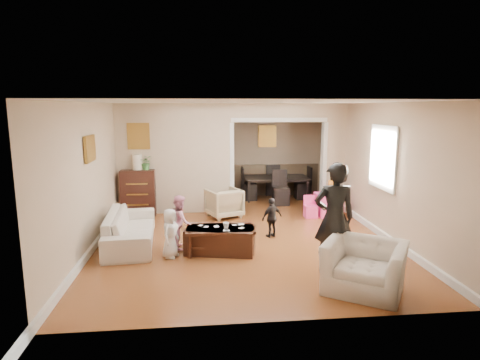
{
  "coord_description": "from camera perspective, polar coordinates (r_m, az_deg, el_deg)",
  "views": [
    {
      "loc": [
        -0.83,
        -7.89,
        2.51
      ],
      "look_at": [
        0.0,
        0.2,
        1.05
      ],
      "focal_mm": 30.43,
      "sensor_mm": 36.0,
      "label": 1
    }
  ],
  "objects": [
    {
      "name": "sofa",
      "position": [
        7.84,
        -15.1,
        -6.53
      ],
      "size": [
        0.97,
        2.14,
        0.61
      ],
      "primitive_type": "imported",
      "rotation": [
        0.0,
        0.0,
        1.65
      ],
      "color": "beige",
      "rests_on": "ground"
    },
    {
      "name": "partition_left",
      "position": [
        9.78,
        -9.02,
        2.95
      ],
      "size": [
        2.75,
        0.18,
        2.6
      ],
      "primitive_type": "cube",
      "color": "#C0A88C",
      "rests_on": "ground"
    },
    {
      "name": "framed_art_alcove",
      "position": [
        11.52,
        3.83,
        6.14
      ],
      "size": [
        0.45,
        0.03,
        0.55
      ],
      "primitive_type": "cube",
      "color": "brown"
    },
    {
      "name": "craft_papers",
      "position": [
        7.15,
        -2.19,
        -6.61
      ],
      "size": [
        0.83,
        0.45,
        0.0
      ],
      "color": "white",
      "rests_on": "coffee_table"
    },
    {
      "name": "play_table",
      "position": [
        9.73,
        12.29,
        -3.4
      ],
      "size": [
        0.59,
        0.59,
        0.53
      ],
      "primitive_type": "cube",
      "rotation": [
        0.0,
        0.0,
        0.07
      ],
      "color": "#F84197",
      "rests_on": "ground"
    },
    {
      "name": "dresser",
      "position": [
        9.82,
        -14.02,
        -1.7
      ],
      "size": [
        0.78,
        0.44,
        1.08
      ],
      "primitive_type": "cube",
      "color": "black",
      "rests_on": "ground"
    },
    {
      "name": "window_pane",
      "position": [
        8.34,
        19.47,
        2.99
      ],
      "size": [
        0.03,
        0.95,
        1.1
      ],
      "primitive_type": "cube",
      "color": "white",
      "rests_on": "ground"
    },
    {
      "name": "play_bowl",
      "position": [
        9.57,
        12.86,
        -1.87
      ],
      "size": [
        0.22,
        0.22,
        0.05
      ],
      "primitive_type": "imported",
      "rotation": [
        0.0,
        0.0,
        0.07
      ],
      "color": "silver",
      "rests_on": "play_table"
    },
    {
      "name": "child_toddler",
      "position": [
        7.98,
        4.5,
        -5.27
      ],
      "size": [
        0.49,
        0.38,
        0.78
      ],
      "primitive_type": "imported",
      "rotation": [
        0.0,
        0.0,
        -2.66
      ],
      "color": "black",
      "rests_on": "ground"
    },
    {
      "name": "dining_table",
      "position": [
        11.24,
        5.07,
        -1.15
      ],
      "size": [
        1.78,
        1.02,
        0.62
      ],
      "primitive_type": "imported",
      "rotation": [
        0.0,
        0.0,
        -0.02
      ],
      "color": "black",
      "rests_on": "ground"
    },
    {
      "name": "armchair_front",
      "position": [
        5.98,
        17.05,
        -11.54
      ],
      "size": [
        1.39,
        1.35,
        0.69
      ],
      "primitive_type": "imported",
      "rotation": [
        0.0,
        0.0,
        -0.58
      ],
      "color": "beige",
      "rests_on": "ground"
    },
    {
      "name": "partition_right",
      "position": [
        10.31,
        12.91,
        3.19
      ],
      "size": [
        0.55,
        0.18,
        2.6
      ],
      "primitive_type": "cube",
      "color": "#C0A88C",
      "rests_on": "ground"
    },
    {
      "name": "cereal_box",
      "position": [
        9.77,
        12.87,
        -0.88
      ],
      "size": [
        0.2,
        0.08,
        0.3
      ],
      "primitive_type": "cube",
      "rotation": [
        0.0,
        0.0,
        0.07
      ],
      "color": "yellow",
      "rests_on": "play_table"
    },
    {
      "name": "potted_plant",
      "position": [
        9.68,
        -13.02,
        2.4
      ],
      "size": [
        0.3,
        0.26,
        0.33
      ],
      "primitive_type": "imported",
      "color": "#3D7232",
      "rests_on": "dresser"
    },
    {
      "name": "partition_header",
      "position": [
        9.88,
        5.49,
        9.65
      ],
      "size": [
        2.22,
        0.18,
        0.35
      ],
      "primitive_type": "cube",
      "color": "#C0A88C",
      "rests_on": "partition_right"
    },
    {
      "name": "coffee_cup",
      "position": [
        7.07,
        -1.97,
        -6.39
      ],
      "size": [
        0.13,
        0.13,
        0.1
      ],
      "primitive_type": "imported",
      "rotation": [
        0.0,
        0.0,
        -0.21
      ],
      "color": "white",
      "rests_on": "coffee_table"
    },
    {
      "name": "coffee_table",
      "position": [
        7.19,
        -2.78,
        -8.38
      ],
      "size": [
        1.28,
        0.83,
        0.44
      ],
      "primitive_type": "cube",
      "rotation": [
        0.0,
        0.0,
        -0.21
      ],
      "color": "#391B12",
      "rests_on": "ground"
    },
    {
      "name": "child_kneel_a",
      "position": [
        7.0,
        -9.75,
        -7.36
      ],
      "size": [
        0.4,
        0.48,
        0.84
      ],
      "primitive_type": "imported",
      "rotation": [
        0.0,
        0.0,
        1.18
      ],
      "color": "white",
      "rests_on": "ground"
    },
    {
      "name": "table_lamp",
      "position": [
        9.7,
        -14.2,
        2.46
      ],
      "size": [
        0.22,
        0.22,
        0.36
      ],
      "primitive_type": "cylinder",
      "color": "#FCF0CD",
      "rests_on": "dresser"
    },
    {
      "name": "toy_block",
      "position": [
        9.74,
        11.47,
        -1.61
      ],
      "size": [
        0.1,
        0.09,
        0.05
      ],
      "primitive_type": "cube",
      "rotation": [
        0.0,
        0.0,
        0.42
      ],
      "color": "#B7162E",
      "rests_on": "play_table"
    },
    {
      "name": "framed_art_partition",
      "position": [
        9.71,
        -14.04,
        5.99
      ],
      "size": [
        0.45,
        0.03,
        0.55
      ],
      "primitive_type": "cube",
      "color": "brown",
      "rests_on": "partition_left"
    },
    {
      "name": "cyan_cup",
      "position": [
        9.59,
        11.88,
        -1.72
      ],
      "size": [
        0.08,
        0.08,
        0.08
      ],
      "primitive_type": "cylinder",
      "color": "teal",
      "rests_on": "play_table"
    },
    {
      "name": "adult_person",
      "position": [
        6.32,
        13.08,
        -5.26
      ],
      "size": [
        0.63,
        0.42,
        1.71
      ],
      "primitive_type": "imported",
      "rotation": [
        0.0,
        0.0,
        3.12
      ],
      "color": "black",
      "rests_on": "ground"
    },
    {
      "name": "armchair_back",
      "position": [
        9.4,
        -2.26,
        -3.21
      ],
      "size": [
        0.94,
        0.95,
        0.66
      ],
      "primitive_type": "imported",
      "rotation": [
        0.0,
        0.0,
        3.53
      ],
      "color": "tan",
      "rests_on": "ground"
    },
    {
      "name": "child_kneel_b",
      "position": [
        7.4,
        -8.38,
        -5.82
      ],
      "size": [
        0.43,
        0.52,
        0.97
      ],
      "primitive_type": "imported",
      "rotation": [
        0.0,
        0.0,
        1.71
      ],
      "color": "pink",
      "rests_on": "ground"
    },
    {
      "name": "floor",
      "position": [
        8.32,
        0.14,
        -7.38
      ],
      "size": [
        7.0,
        7.0,
        0.0
      ],
      "primitive_type": "plane",
      "color": "#9B5428",
      "rests_on": "ground"
    },
    {
      "name": "framed_art_sofa_wall",
      "position": [
        7.56,
        -20.29,
        4.16
      ],
      "size": [
        0.03,
        0.55,
        0.4
      ],
      "primitive_type": "cube",
      "color": "brown"
    }
  ]
}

